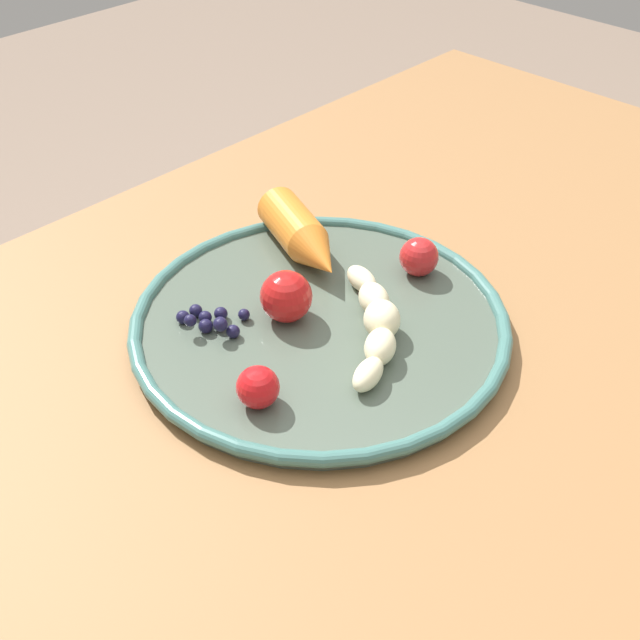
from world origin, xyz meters
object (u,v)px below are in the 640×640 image
(dining_table, at_px, (390,405))
(banana, at_px, (375,322))
(tomato_near, at_px, (257,387))
(plate, at_px, (320,323))
(carrot_orange, at_px, (303,237))
(blueberry_pile, at_px, (211,320))
(tomato_mid, at_px, (419,257))
(tomato_far, at_px, (286,296))

(dining_table, distance_m, banana, 0.14)
(banana, xyz_separation_m, tomato_near, (-0.12, 0.01, 0.00))
(plate, bearing_deg, carrot_orange, 53.57)
(blueberry_pile, relative_size, tomato_near, 1.71)
(blueberry_pile, height_order, tomato_mid, tomato_mid)
(carrot_orange, relative_size, tomato_far, 2.97)
(blueberry_pile, bearing_deg, banana, -49.50)
(blueberry_pile, xyz_separation_m, tomato_far, (0.05, -0.04, 0.01))
(carrot_orange, relative_size, tomato_mid, 3.70)
(banana, relative_size, carrot_orange, 0.92)
(carrot_orange, bearing_deg, plate, -126.43)
(banana, distance_m, tomato_far, 0.08)
(dining_table, bearing_deg, tomato_mid, 20.98)
(carrot_orange, distance_m, blueberry_pile, 0.13)
(plate, relative_size, blueberry_pile, 5.75)
(tomato_mid, relative_size, tomato_far, 0.80)
(tomato_far, bearing_deg, dining_table, -38.43)
(banana, xyz_separation_m, blueberry_pile, (-0.09, 0.10, -0.01))
(banana, distance_m, tomato_near, 0.12)
(banana, bearing_deg, blueberry_pile, 130.50)
(tomato_far, bearing_deg, tomato_mid, -16.89)
(blueberry_pile, relative_size, tomato_far, 1.27)
(banana, distance_m, tomato_mid, 0.10)
(dining_table, relative_size, blueberry_pile, 19.93)
(dining_table, distance_m, carrot_orange, 0.18)
(blueberry_pile, relative_size, tomato_mid, 1.58)
(banana, distance_m, carrot_orange, 0.13)
(dining_table, distance_m, tomato_near, 0.21)
(banana, bearing_deg, carrot_orange, 72.21)
(dining_table, xyz_separation_m, banana, (-0.04, -0.01, 0.13))
(blueberry_pile, height_order, tomato_far, tomato_far)
(plate, xyz_separation_m, banana, (0.02, -0.04, 0.02))
(plate, bearing_deg, tomato_mid, -8.16)
(carrot_orange, distance_m, tomato_near, 0.20)
(dining_table, bearing_deg, tomato_far, 141.57)
(dining_table, distance_m, plate, 0.13)
(tomato_mid, bearing_deg, banana, -162.77)
(dining_table, xyz_separation_m, tomato_near, (-0.16, 0.00, 0.13))
(dining_table, height_order, tomato_far, tomato_far)
(dining_table, xyz_separation_m, tomato_far, (-0.07, 0.06, 0.14))
(plate, height_order, carrot_orange, carrot_orange)
(banana, xyz_separation_m, tomato_far, (-0.03, 0.07, 0.01))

